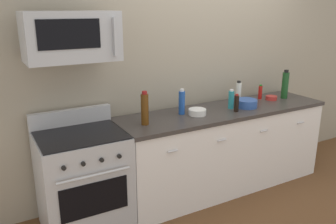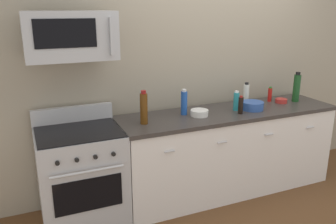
# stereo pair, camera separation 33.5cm
# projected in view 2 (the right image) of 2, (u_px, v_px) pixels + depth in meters

# --- Properties ---
(ground_plane) EXTENTS (6.61, 6.61, 0.00)m
(ground_plane) POSITION_uv_depth(u_px,v_px,m) (225.00, 188.00, 3.97)
(ground_plane) COLOR brown
(back_wall) EXTENTS (5.51, 0.10, 2.70)m
(back_wall) POSITION_uv_depth(u_px,v_px,m) (212.00, 65.00, 3.94)
(back_wall) COLOR #9E937F
(back_wall) RESTS_ON ground_plane
(counter_unit) EXTENTS (2.42, 0.66, 0.92)m
(counter_unit) POSITION_uv_depth(u_px,v_px,m) (228.00, 151.00, 3.84)
(counter_unit) COLOR white
(counter_unit) RESTS_ON ground_plane
(range_oven) EXTENTS (0.76, 0.69, 1.07)m
(range_oven) POSITION_uv_depth(u_px,v_px,m) (82.00, 176.00, 3.24)
(range_oven) COLOR #B7BABF
(range_oven) RESTS_ON ground_plane
(microwave) EXTENTS (0.74, 0.44, 0.40)m
(microwave) POSITION_uv_depth(u_px,v_px,m) (70.00, 36.00, 2.91)
(microwave) COLOR #B7BABF
(bottle_wine_green) EXTENTS (0.08, 0.08, 0.35)m
(bottle_wine_green) POSITION_uv_depth(u_px,v_px,m) (297.00, 88.00, 4.04)
(bottle_wine_green) COLOR #19471E
(bottle_wine_green) RESTS_ON countertop_slab
(bottle_dish_soap) EXTENTS (0.06, 0.06, 0.21)m
(bottle_dish_soap) POSITION_uv_depth(u_px,v_px,m) (236.00, 101.00, 3.70)
(bottle_dish_soap) COLOR teal
(bottle_dish_soap) RESTS_ON countertop_slab
(bottle_vinegar_white) EXTENTS (0.07, 0.07, 0.25)m
(bottle_vinegar_white) POSITION_uv_depth(u_px,v_px,m) (246.00, 94.00, 3.94)
(bottle_vinegar_white) COLOR silver
(bottle_vinegar_white) RESTS_ON countertop_slab
(bottle_soy_sauce_dark) EXTENTS (0.05, 0.05, 0.19)m
(bottle_soy_sauce_dark) POSITION_uv_depth(u_px,v_px,m) (241.00, 105.00, 3.58)
(bottle_soy_sauce_dark) COLOR black
(bottle_soy_sauce_dark) RESTS_ON countertop_slab
(bottle_soda_blue) EXTENTS (0.06, 0.06, 0.26)m
(bottle_soda_blue) POSITION_uv_depth(u_px,v_px,m) (184.00, 103.00, 3.55)
(bottle_soda_blue) COLOR #1E4CA5
(bottle_soda_blue) RESTS_ON countertop_slab
(bottle_hot_sauce_red) EXTENTS (0.05, 0.05, 0.17)m
(bottle_hot_sauce_red) POSITION_uv_depth(u_px,v_px,m) (270.00, 95.00, 4.06)
(bottle_hot_sauce_red) COLOR #B21914
(bottle_hot_sauce_red) RESTS_ON countertop_slab
(bottle_wine_amber) EXTENTS (0.07, 0.07, 0.32)m
(bottle_wine_amber) POSITION_uv_depth(u_px,v_px,m) (144.00, 108.00, 3.25)
(bottle_wine_amber) COLOR #59330F
(bottle_wine_amber) RESTS_ON countertop_slab
(bowl_red_small) EXTENTS (0.13, 0.13, 0.05)m
(bowl_red_small) POSITION_uv_depth(u_px,v_px,m) (281.00, 101.00, 4.01)
(bowl_red_small) COLOR #B72D28
(bowl_red_small) RESTS_ON countertop_slab
(bowl_white_ceramic) EXTENTS (0.18, 0.18, 0.06)m
(bowl_white_ceramic) POSITION_uv_depth(u_px,v_px,m) (199.00, 113.00, 3.53)
(bowl_white_ceramic) COLOR white
(bowl_white_ceramic) RESTS_ON countertop_slab
(bowl_blue_mixing) EXTENTS (0.24, 0.24, 0.09)m
(bowl_blue_mixing) POSITION_uv_depth(u_px,v_px,m) (252.00, 105.00, 3.75)
(bowl_blue_mixing) COLOR #2D519E
(bowl_blue_mixing) RESTS_ON countertop_slab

